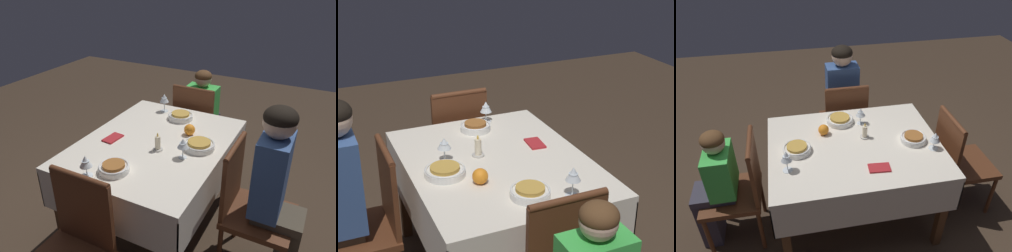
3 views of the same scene
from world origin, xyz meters
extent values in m
plane|color=#3D2D21|center=(0.00, 0.00, 0.00)|extent=(8.00, 8.00, 0.00)
cube|color=silver|center=(0.00, 0.00, 0.73)|extent=(1.30, 1.00, 0.04)
cube|color=silver|center=(0.00, 0.50, 0.58)|extent=(1.30, 0.01, 0.27)
cube|color=silver|center=(0.00, -0.50, 0.58)|extent=(1.30, 0.01, 0.27)
cube|color=silver|center=(0.64, 0.00, 0.58)|extent=(0.01, 1.00, 0.27)
cube|color=silver|center=(-0.64, 0.00, 0.58)|extent=(0.01, 1.00, 0.27)
cube|color=#4C2D19|center=(0.58, 0.43, 0.36)|extent=(0.06, 0.06, 0.72)
cube|color=#4C2D19|center=(-0.58, 0.43, 0.36)|extent=(0.06, 0.06, 0.72)
cube|color=#4C2D19|center=(0.58, -0.43, 0.36)|extent=(0.06, 0.06, 0.72)
cube|color=#562D19|center=(-0.06, -0.81, 0.43)|extent=(0.43, 0.43, 0.04)
cube|color=#562D19|center=(-0.06, -0.61, 0.68)|extent=(0.40, 0.03, 0.45)
cylinder|color=#562D19|center=(-0.06, -0.61, 0.90)|extent=(0.39, 0.04, 0.04)
cylinder|color=#562D19|center=(0.13, -1.00, 0.20)|extent=(0.03, 0.03, 0.41)
cylinder|color=#562D19|center=(-0.25, -0.62, 0.20)|extent=(0.03, 0.03, 0.41)
cylinder|color=#562D19|center=(0.13, -0.62, 0.20)|extent=(0.03, 0.03, 0.41)
cube|color=#562D19|center=(0.96, 0.03, 0.43)|extent=(0.43, 0.43, 0.04)
cube|color=#562D19|center=(0.76, 0.03, 0.68)|extent=(0.03, 0.40, 0.45)
cylinder|color=#562D19|center=(0.76, 0.03, 0.90)|extent=(0.04, 0.39, 0.04)
cylinder|color=#562D19|center=(1.15, -0.16, 0.20)|extent=(0.03, 0.03, 0.41)
cylinder|color=#562D19|center=(1.15, 0.22, 0.20)|extent=(0.03, 0.03, 0.41)
cylinder|color=#562D19|center=(0.77, -0.16, 0.20)|extent=(0.03, 0.03, 0.41)
cylinder|color=#562D19|center=(0.77, 0.22, 0.20)|extent=(0.03, 0.03, 0.41)
cube|color=#562D19|center=(-0.76, 0.04, 0.68)|extent=(0.03, 0.40, 0.45)
cylinder|color=#562D19|center=(-0.76, 0.04, 0.90)|extent=(0.04, 0.39, 0.04)
cube|color=#4C4233|center=(-0.06, -1.01, 0.22)|extent=(0.22, 0.14, 0.45)
cube|color=#4C4233|center=(-0.06, -0.93, 0.48)|extent=(0.24, 0.31, 0.06)
cube|color=#38568E|center=(-0.06, -0.84, 0.77)|extent=(0.30, 0.18, 0.52)
sphere|color=beige|center=(-0.06, -0.84, 1.12)|extent=(0.19, 0.19, 0.19)
ellipsoid|color=black|center=(-0.06, -0.84, 1.15)|extent=(0.19, 0.19, 0.13)
cube|color=#383342|center=(1.16, 0.03, 0.22)|extent=(0.14, 0.22, 0.45)
cube|color=#383342|center=(1.08, 0.03, 0.48)|extent=(0.31, 0.24, 0.06)
cube|color=green|center=(0.99, 0.03, 0.68)|extent=(0.18, 0.30, 0.35)
sphere|color=beige|center=(0.99, 0.03, 0.93)|extent=(0.16, 0.16, 0.16)
ellipsoid|color=brown|center=(0.99, 0.03, 0.96)|extent=(0.16, 0.16, 0.11)
cylinder|color=white|center=(0.06, -0.32, 0.77)|extent=(0.22, 0.22, 0.04)
torus|color=white|center=(0.06, -0.32, 0.79)|extent=(0.22, 0.22, 0.01)
cylinder|color=gold|center=(0.06, -0.32, 0.80)|extent=(0.16, 0.16, 0.02)
cylinder|color=white|center=(-0.11, -0.27, 0.75)|extent=(0.06, 0.06, 0.00)
cylinder|color=white|center=(-0.11, -0.27, 0.79)|extent=(0.01, 0.01, 0.07)
cone|color=white|center=(-0.11, -0.27, 0.86)|extent=(0.08, 0.08, 0.06)
cylinder|color=white|center=(-0.11, -0.27, 0.85)|extent=(0.05, 0.05, 0.03)
cylinder|color=white|center=(0.44, 0.00, 0.77)|extent=(0.21, 0.21, 0.04)
torus|color=white|center=(0.44, 0.00, 0.79)|extent=(0.20, 0.20, 0.01)
cylinder|color=gold|center=(0.44, 0.00, 0.80)|extent=(0.15, 0.15, 0.02)
cylinder|color=white|center=(0.51, 0.19, 0.75)|extent=(0.07, 0.07, 0.00)
cylinder|color=white|center=(0.51, 0.19, 0.80)|extent=(0.01, 0.01, 0.08)
cone|color=white|center=(0.51, 0.19, 0.88)|extent=(0.08, 0.08, 0.07)
cylinder|color=white|center=(0.51, 0.19, 0.86)|extent=(0.05, 0.05, 0.03)
cylinder|color=white|center=(-0.45, 0.04, 0.77)|extent=(0.19, 0.19, 0.04)
torus|color=white|center=(-0.45, 0.04, 0.79)|extent=(0.19, 0.19, 0.01)
cylinder|color=#995B28|center=(-0.45, 0.04, 0.80)|extent=(0.14, 0.14, 0.02)
cylinder|color=white|center=(-0.56, 0.16, 0.75)|extent=(0.07, 0.07, 0.00)
cylinder|color=white|center=(-0.56, 0.16, 0.79)|extent=(0.01, 0.01, 0.06)
cone|color=white|center=(-0.56, 0.16, 0.86)|extent=(0.08, 0.08, 0.07)
cylinder|color=white|center=(-0.56, 0.16, 0.84)|extent=(0.05, 0.05, 0.03)
cylinder|color=beige|center=(-0.09, -0.08, 0.76)|extent=(0.07, 0.07, 0.01)
cylinder|color=beige|center=(-0.09, -0.08, 0.81)|extent=(0.04, 0.04, 0.10)
ellipsoid|color=#F9C64C|center=(-0.09, -0.08, 0.87)|extent=(0.01, 0.01, 0.03)
sphere|color=orange|center=(0.21, -0.18, 0.79)|extent=(0.08, 0.08, 0.08)
cube|color=#AD2328|center=(-0.11, 0.30, 0.76)|extent=(0.16, 0.10, 0.01)
camera|label=1|loc=(-1.81, -1.04, 1.91)|focal=35.00mm
camera|label=2|loc=(2.42, -1.00, 2.07)|focal=55.00mm
camera|label=3|loc=(0.46, 1.92, 2.27)|focal=35.00mm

